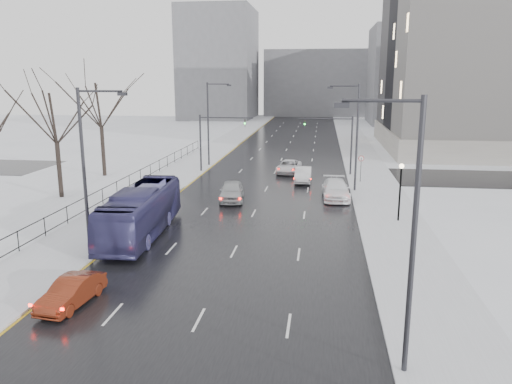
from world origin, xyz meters
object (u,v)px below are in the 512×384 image
at_px(streetlight_r_near, 408,226).
at_px(lamppost_r_mid, 400,184).
at_px(bus, 141,211).
at_px(sedan_center_near, 232,191).
at_px(sedan_right_near, 303,175).
at_px(sedan_left_near, 72,292).
at_px(streetlight_r_mid, 355,132).
at_px(streetlight_l_near, 87,165).
at_px(sedan_right_far, 336,189).
at_px(sedan_right_cross, 289,167).
at_px(mast_signal_right, 342,138).
at_px(tree_park_e, 105,176).
at_px(tree_park_d, 62,198).
at_px(streetlight_l_far, 210,120).
at_px(no_uturn_sign, 361,161).
at_px(mast_signal_left, 210,136).

relative_size(streetlight_r_near, lamppost_r_mid, 2.34).
distance_m(lamppost_r_mid, bus, 18.67).
height_order(bus, sedan_center_near, bus).
xyz_separation_m(streetlight_r_near, bus, (-14.98, 14.55, -3.94)).
bearing_deg(sedan_right_near, sedan_left_near, -107.75).
bearing_deg(streetlight_r_near, streetlight_r_mid, 90.00).
bearing_deg(streetlight_l_near, streetlight_r_near, -31.48).
bearing_deg(sedan_right_far, sedan_center_near, -170.29).
bearing_deg(sedan_right_cross, sedan_center_near, -101.11).
bearing_deg(mast_signal_right, streetlight_r_near, -88.73).
height_order(tree_park_e, sedan_right_far, tree_park_e).
height_order(lamppost_r_mid, sedan_right_far, lamppost_r_mid).
distance_m(sedan_left_near, sedan_right_near, 31.61).
height_order(tree_park_e, sedan_left_near, tree_park_e).
bearing_deg(streetlight_r_mid, tree_park_d, -166.99).
bearing_deg(streetlight_l_near, bus, 73.46).
bearing_deg(tree_park_e, streetlight_l_far, 38.57).
distance_m(streetlight_r_mid, no_uturn_sign, 5.30).
bearing_deg(sedan_right_near, mast_signal_right, 47.12).
bearing_deg(sedan_right_far, no_uturn_sign, 66.76).
xyz_separation_m(tree_park_d, sedan_right_cross, (19.39, 14.60, 0.75)).
bearing_deg(streetlight_r_mid, mast_signal_right, 96.00).
height_order(streetlight_r_mid, sedan_right_cross, streetlight_r_mid).
xyz_separation_m(streetlight_l_far, sedan_right_cross, (9.76, -3.40, -4.86)).
distance_m(streetlight_l_far, mast_signal_left, 4.36).
distance_m(mast_signal_right, sedan_left_near, 37.08).
relative_size(streetlight_l_near, sedan_left_near, 2.49).
height_order(bus, sedan_right_far, bus).
height_order(sedan_left_near, bus, bus).
xyz_separation_m(tree_park_d, streetlight_r_near, (25.97, -24.00, 5.62)).
height_order(streetlight_r_mid, sedan_right_far, streetlight_r_mid).
height_order(no_uturn_sign, sedan_right_near, no_uturn_sign).
xyz_separation_m(streetlight_r_near, sedan_right_far, (-1.63, 26.90, -4.75)).
relative_size(tree_park_d, mast_signal_right, 1.92).
bearing_deg(streetlight_l_far, streetlight_r_near, -68.75).
height_order(streetlight_l_far, sedan_right_cross, streetlight_l_far).
relative_size(tree_park_d, mast_signal_left, 1.92).
bearing_deg(streetlight_l_near, sedan_right_far, 48.97).
bearing_deg(tree_park_e, no_uturn_sign, 0.00).
xyz_separation_m(tree_park_e, sedan_right_cross, (19.79, 4.60, 0.75)).
xyz_separation_m(streetlight_l_near, bus, (1.35, 4.55, -3.94)).
xyz_separation_m(tree_park_d, sedan_right_near, (21.19, 9.77, 0.81)).
distance_m(tree_park_d, sedan_left_near, 23.37).
height_order(no_uturn_sign, bus, bus).
xyz_separation_m(sedan_left_near, sedan_right_cross, (7.87, 34.92, 0.05)).
relative_size(tree_park_d, lamppost_r_mid, 2.92).
height_order(streetlight_r_mid, mast_signal_right, streetlight_r_mid).
xyz_separation_m(sedan_center_near, sedan_right_near, (5.87, 8.85, -0.08)).
height_order(sedan_right_near, sedan_right_far, sedan_right_far).
distance_m(streetlight_l_near, bus, 6.17).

